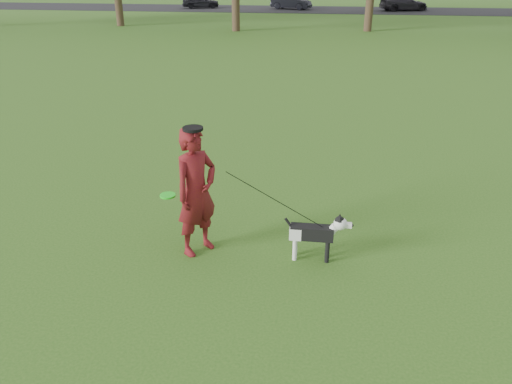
# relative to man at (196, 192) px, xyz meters

# --- Properties ---
(ground) EXTENTS (120.00, 120.00, 0.00)m
(ground) POSITION_rel_man_xyz_m (0.23, -0.40, -0.98)
(ground) COLOR #285116
(ground) RESTS_ON ground
(road) EXTENTS (120.00, 7.00, 0.02)m
(road) POSITION_rel_man_xyz_m (0.23, 39.60, -0.97)
(road) COLOR black
(road) RESTS_ON ground
(man) EXTENTS (0.80, 0.86, 1.97)m
(man) POSITION_rel_man_xyz_m (0.00, 0.00, 0.00)
(man) COLOR #5D0D1C
(man) RESTS_ON ground
(dog) EXTENTS (1.00, 0.20, 0.76)m
(dog) POSITION_rel_man_xyz_m (1.79, -0.02, -0.52)
(dog) COLOR black
(dog) RESTS_ON ground
(car_left) EXTENTS (3.47, 2.14, 1.10)m
(car_left) POSITION_rel_man_xyz_m (-9.48, 39.60, -0.41)
(car_left) COLOR black
(car_left) RESTS_ON road
(car_mid) EXTENTS (3.70, 2.27, 1.15)m
(car_mid) POSITION_rel_man_xyz_m (-1.43, 39.60, -0.39)
(car_mid) COLOR black
(car_mid) RESTS_ON road
(car_right) EXTENTS (4.35, 2.78, 1.17)m
(car_right) POSITION_rel_man_xyz_m (8.06, 39.60, -0.38)
(car_right) COLOR black
(car_right) RESTS_ON road
(man_held_items) EXTENTS (2.46, 0.33, 1.46)m
(man_held_items) POSITION_rel_man_xyz_m (1.10, -0.04, 0.01)
(man_held_items) COLOR #1DDF1C
(man_held_items) RESTS_ON ground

